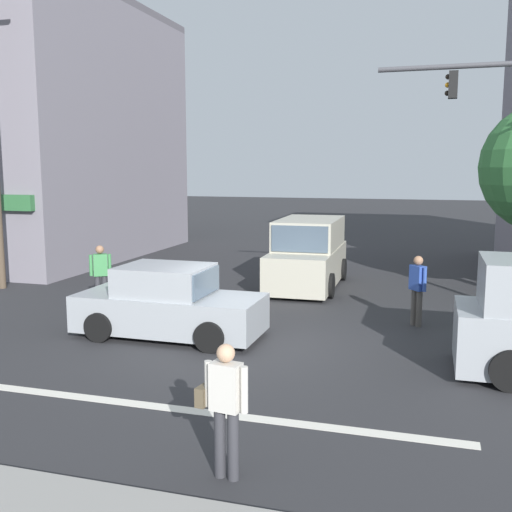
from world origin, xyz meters
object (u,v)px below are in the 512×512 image
(pedestrian_foreground_with_bag, at_px, (224,402))
(van_crossing_center, at_px, (308,255))
(sedan_waiting_far, at_px, (169,305))
(pedestrian_far_side, at_px, (101,272))
(pedestrian_mid_crossing, at_px, (417,286))

(pedestrian_foreground_with_bag, bearing_deg, van_crossing_center, 96.75)
(sedan_waiting_far, bearing_deg, pedestrian_foreground_with_bag, -59.33)
(van_crossing_center, bearing_deg, pedestrian_foreground_with_bag, -83.25)
(pedestrian_far_side, bearing_deg, pedestrian_mid_crossing, 3.12)
(pedestrian_far_side, bearing_deg, pedestrian_foreground_with_bag, -50.58)
(sedan_waiting_far, distance_m, pedestrian_mid_crossing, 5.77)
(van_crossing_center, bearing_deg, sedan_waiting_far, -105.90)
(van_crossing_center, height_order, pedestrian_far_side, van_crossing_center)
(van_crossing_center, distance_m, pedestrian_foreground_with_bag, 11.88)
(van_crossing_center, height_order, pedestrian_foreground_with_bag, van_crossing_center)
(pedestrian_far_side, bearing_deg, sedan_waiting_far, -34.79)
(pedestrian_foreground_with_bag, height_order, pedestrian_mid_crossing, same)
(pedestrian_far_side, bearing_deg, van_crossing_center, 42.87)
(pedestrian_mid_crossing, bearing_deg, sedan_waiting_far, -154.87)
(van_crossing_center, relative_size, pedestrian_foreground_with_bag, 2.78)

